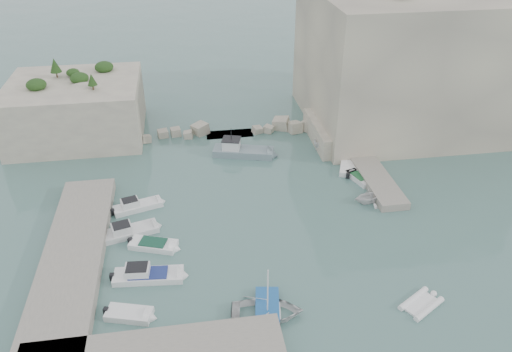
{
  "coord_description": "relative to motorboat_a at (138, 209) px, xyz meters",
  "views": [
    {
      "loc": [
        -6.56,
        -36.18,
        28.56
      ],
      "look_at": [
        0.0,
        6.0,
        3.0
      ],
      "focal_mm": 35.0,
      "sensor_mm": 36.0,
      "label": 1
    }
  ],
  "objects": [
    {
      "name": "ground",
      "position": [
        11.92,
        -6.46,
        0.0
      ],
      "size": [
        400.0,
        400.0,
        0.0
      ],
      "primitive_type": "plane",
      "color": "slate",
      "rests_on": "ground"
    },
    {
      "name": "cliff_east",
      "position": [
        34.92,
        16.54,
        8.5
      ],
      "size": [
        26.0,
        22.0,
        17.0
      ],
      "primitive_type": "cube",
      "color": "beige",
      "rests_on": "ground"
    },
    {
      "name": "cliff_terrace",
      "position": [
        24.92,
        11.54,
        1.25
      ],
      "size": [
        8.0,
        10.0,
        2.5
      ],
      "primitive_type": "cube",
      "color": "beige",
      "rests_on": "ground"
    },
    {
      "name": "outcrop_west",
      "position": [
        -8.08,
        18.54,
        3.5
      ],
      "size": [
        16.0,
        14.0,
        7.0
      ],
      "primitive_type": "cube",
      "color": "beige",
      "rests_on": "ground"
    },
    {
      "name": "quay_west",
      "position": [
        -5.08,
        -7.46,
        0.55
      ],
      "size": [
        5.0,
        24.0,
        1.1
      ],
      "primitive_type": "cube",
      "color": "#9E9689",
      "rests_on": "ground"
    },
    {
      "name": "ledge_east",
      "position": [
        25.42,
        3.54,
        0.4
      ],
      "size": [
        3.0,
        16.0,
        0.8
      ],
      "primitive_type": "cube",
      "color": "#9E9689",
      "rests_on": "ground"
    },
    {
      "name": "breakwater",
      "position": [
        10.92,
        15.54,
        0.7
      ],
      "size": [
        28.0,
        3.0,
        1.4
      ],
      "primitive_type": "cube",
      "color": "beige",
      "rests_on": "ground"
    },
    {
      "name": "motorboat_a",
      "position": [
        0.0,
        0.0,
        0.0
      ],
      "size": [
        5.52,
        3.03,
        1.4
      ],
      "primitive_type": null,
      "rotation": [
        0.0,
        0.0,
        0.29
      ],
      "color": "white",
      "rests_on": "ground"
    },
    {
      "name": "motorboat_b",
      "position": [
        -0.47,
        -4.13,
        0.0
      ],
      "size": [
        5.84,
        3.23,
        1.4
      ],
      "primitive_type": null,
      "rotation": [
        0.0,
        0.0,
        0.27
      ],
      "color": "silver",
      "rests_on": "ground"
    },
    {
      "name": "motorboat_c",
      "position": [
        1.66,
        -6.42,
        0.0
      ],
      "size": [
        4.94,
        3.15,
        0.7
      ],
      "primitive_type": null,
      "rotation": [
        0.0,
        0.0,
        -0.34
      ],
      "color": "white",
      "rests_on": "ground"
    },
    {
      "name": "motorboat_d",
      "position": [
        1.35,
        -10.5,
        0.0
      ],
      "size": [
        6.43,
        2.42,
        1.4
      ],
      "primitive_type": null,
      "rotation": [
        0.0,
        0.0,
        -0.09
      ],
      "color": "white",
      "rests_on": "ground"
    },
    {
      "name": "motorboat_e",
      "position": [
        0.02,
        -14.56,
        0.0
      ],
      "size": [
        4.1,
        2.58,
        0.7
      ],
      "primitive_type": null,
      "rotation": [
        0.0,
        0.0,
        -0.29
      ],
      "color": "white",
      "rests_on": "ground"
    },
    {
      "name": "rowboat",
      "position": [
        10.38,
        -16.02,
        0.0
      ],
      "size": [
        6.04,
        4.76,
        1.13
      ],
      "primitive_type": "imported",
      "rotation": [
        0.0,
        0.0,
        1.41
      ],
      "color": "silver",
      "rests_on": "ground"
    },
    {
      "name": "inflatable_dinghy",
      "position": [
        22.36,
        -16.87,
        0.0
      ],
      "size": [
        4.13,
        3.46,
        0.44
      ],
      "primitive_type": null,
      "rotation": [
        0.0,
        0.0,
        0.54
      ],
      "color": "white",
      "rests_on": "ground"
    },
    {
      "name": "tender_east_a",
      "position": [
        23.27,
        -2.45,
        0.0
      ],
      "size": [
        3.73,
        3.38,
        1.72
      ],
      "primitive_type": "imported",
      "rotation": [
        0.0,
        0.0,
        1.76
      ],
      "color": "white",
      "rests_on": "ground"
    },
    {
      "name": "tender_east_b",
      "position": [
        23.73,
        1.82,
        0.0
      ],
      "size": [
        2.47,
        4.05,
        0.7
      ],
      "primitive_type": null,
      "rotation": [
        0.0,
        0.0,
        1.9
      ],
      "color": "silver",
      "rests_on": "ground"
    },
    {
      "name": "tender_east_c",
      "position": [
        23.58,
        4.94,
        0.0
      ],
      "size": [
        3.75,
        5.94,
        0.7
      ],
      "primitive_type": null,
      "rotation": [
        0.0,
        0.0,
        1.2
      ],
      "color": "white",
      "rests_on": "ground"
    },
    {
      "name": "tender_east_d",
      "position": [
        22.55,
        8.5,
        0.0
      ],
      "size": [
        4.83,
        3.71,
        1.76
      ],
      "primitive_type": "imported",
      "rotation": [
        0.0,
        0.0,
        1.07
      ],
      "color": "white",
      "rests_on": "ground"
    },
    {
      "name": "work_boat",
      "position": [
        11.95,
        9.57,
        0.0
      ],
      "size": [
        8.15,
        4.31,
        2.2
      ],
      "primitive_type": null,
      "rotation": [
        0.0,
        0.0,
        -0.27
      ],
      "color": "slate",
      "rests_on": "ground"
    },
    {
      "name": "rowboat_mast",
      "position": [
        10.38,
        -16.02,
        2.67
      ],
      "size": [
        0.1,
        0.1,
        4.2
      ],
      "primitive_type": "cylinder",
      "color": "white",
      "rests_on": "rowboat"
    }
  ]
}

